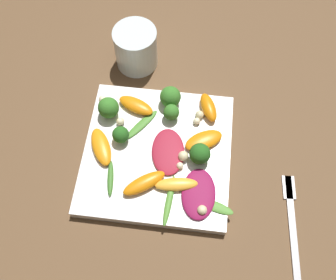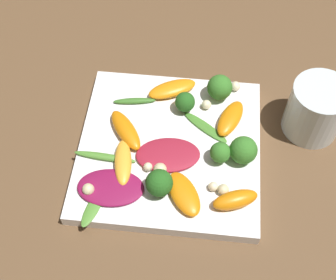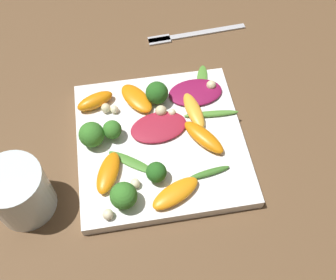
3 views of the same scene
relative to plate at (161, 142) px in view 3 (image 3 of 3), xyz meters
The scene contains 28 objects.
ground_plane 0.01m from the plate, ahead, with size 2.40×2.40×0.00m, color brown.
plate is the anchor object (origin of this frame).
drinking_glass 0.22m from the plate, 18.36° to the left, with size 0.08×0.08×0.08m.
fork 0.25m from the plate, 109.96° to the right, with size 0.19×0.03×0.01m.
radicchio_leaf_0 0.11m from the plate, 131.94° to the right, with size 0.09×0.06×0.01m.
radicchio_leaf_1 0.02m from the plate, 76.74° to the right, with size 0.10×0.07×0.01m.
orange_segment_0 0.13m from the plate, 41.21° to the right, with size 0.07×0.04×0.02m.
orange_segment_1 0.08m from the plate, 70.91° to the right, with size 0.06×0.08×0.01m.
orange_segment_2 0.10m from the plate, 93.57° to the left, with size 0.08×0.06×0.02m.
orange_segment_3 0.07m from the plate, 146.20° to the right, with size 0.03×0.07×0.01m.
orange_segment_4 0.07m from the plate, 168.54° to the left, with size 0.07×0.08×0.02m.
orange_segment_5 0.10m from the plate, 30.78° to the left, with size 0.05×0.07×0.02m.
broccoli_floret_0 0.08m from the plate, 13.29° to the right, with size 0.03×0.03×0.03m.
broccoli_floret_1 0.07m from the plate, 76.22° to the left, with size 0.03×0.03×0.03m.
broccoli_floret_2 0.12m from the plate, 55.75° to the left, with size 0.04×0.04×0.04m.
broccoli_floret_3 0.08m from the plate, 94.41° to the right, with size 0.04×0.04×0.04m.
broccoli_floret_4 0.11m from the plate, ahead, with size 0.04×0.04×0.04m.
arugula_sprig_0 0.09m from the plate, 130.29° to the left, with size 0.06×0.02×0.01m.
arugula_sprig_1 0.06m from the plate, 35.61° to the left, with size 0.07×0.06×0.00m.
arugula_sprig_2 0.09m from the plate, 160.07° to the right, with size 0.09×0.02×0.01m.
arugula_sprig_3 0.14m from the plate, 129.31° to the right, with size 0.03×0.06×0.00m.
macadamia_nut_0 0.10m from the plate, 40.84° to the right, with size 0.02×0.02×0.02m.
macadamia_nut_1 0.13m from the plate, 138.84° to the right, with size 0.02×0.02×0.02m.
macadamia_nut_2 0.09m from the plate, 56.65° to the left, with size 0.01×0.01×0.01m.
macadamia_nut_3 0.09m from the plate, 44.36° to the right, with size 0.01×0.01×0.01m.
macadamia_nut_4 0.05m from the plate, 99.51° to the right, with size 0.02×0.02×0.02m.
macadamia_nut_5 0.14m from the plate, 51.54° to the left, with size 0.02×0.02×0.02m.
macadamia_nut_6 0.05m from the plate, 120.35° to the right, with size 0.01×0.01×0.01m.
Camera 3 is at (0.04, 0.32, 0.52)m, focal length 42.00 mm.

